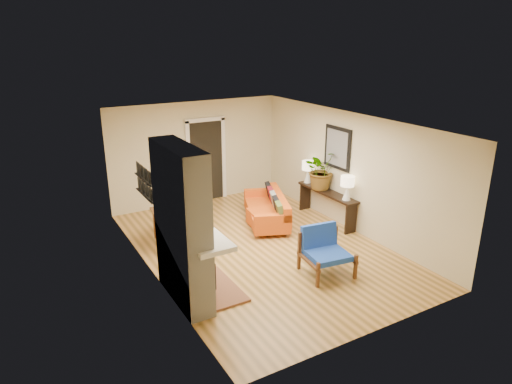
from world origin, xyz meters
TOP-DOWN VIEW (x-y plane):
  - room_shell at (0.60, 2.63)m, footprint 6.50×6.50m
  - fireplace at (-2.00, -1.00)m, footprint 1.09×1.68m
  - sofa at (0.85, 1.06)m, footprint 1.44×2.04m
  - ottoman at (0.66, 0.78)m, footprint 0.90×0.90m
  - blue_chair at (0.50, -1.41)m, footprint 0.92×0.90m
  - dining_table at (-1.45, 1.11)m, footprint 0.78×1.61m
  - console_table at (2.07, 0.49)m, footprint 0.34×1.85m
  - lamp_near at (2.07, -0.17)m, footprint 0.30×0.30m
  - lamp_far at (2.07, 1.27)m, footprint 0.30×0.30m
  - houseplant at (2.06, 0.73)m, footprint 0.87×0.77m

SIDE VIEW (x-z plane):
  - ottoman at x=0.66m, z-range 0.03..0.43m
  - sofa at x=0.85m, z-range -0.05..0.69m
  - blue_chair at x=0.50m, z-range 0.03..0.89m
  - dining_table at x=-1.45m, z-range 0.13..0.98m
  - console_table at x=2.07m, z-range 0.21..0.94m
  - lamp_near at x=2.07m, z-range 0.79..1.33m
  - lamp_far at x=2.07m, z-range 0.79..1.33m
  - houseplant at x=2.06m, z-range 0.73..1.65m
  - room_shell at x=0.60m, z-range -2.01..4.49m
  - fireplace at x=-2.00m, z-range -0.06..2.54m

